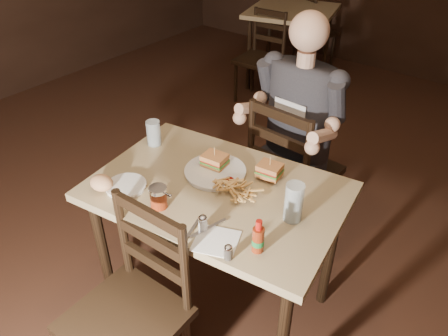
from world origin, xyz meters
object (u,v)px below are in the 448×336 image
Objects in this scene: chair_far at (294,171)px; diner at (298,101)px; bg_table at (292,18)px; glass_left at (154,133)px; chair_near at (124,320)px; bg_chair_far at (315,32)px; main_table at (217,204)px; hot_sauce at (258,236)px; side_plate at (126,187)px; syrup_dispenser at (159,197)px; bg_chair_near at (259,60)px; dinner_plate at (215,172)px; glass_right at (294,202)px.

diner reaches higher than chair_far.
bg_table is 7.59× the size of glass_left.
bg_chair_far is at bearing 106.13° from chair_near.
main_table is 1.44× the size of bg_chair_far.
side_plate is (-0.67, -0.05, -0.06)m from hot_sauce.
bg_chair_far is (-1.22, 3.24, -0.27)m from main_table.
main_table is 3.48m from bg_chair_far.
chair_near is 0.50m from syrup_dispenser.
bg_chair_near is at bearing 107.05° from syrup_dispenser.
dinner_plate is 2.81× the size of syrup_dispenser.
bg_table is 3.08m from side_plate.
main_table is at bearing -47.06° from dinner_plate.
diner is at bearing 50.10° from glass_left.
bg_chair_far is 3.00× the size of dinner_plate.
bg_table is at bearing 118.59° from hot_sauce.
chair_near is at bearing -134.29° from hot_sauce.
glass_left is at bearing 178.45° from dinner_plate.
diner is at bearing 82.66° from dinner_plate.
chair_far is at bearing -58.25° from bg_table.
bg_table is 3.14m from syrup_dispenser.
chair_far is at bearing 117.77° from glass_right.
chair_far is 1.12× the size of bg_chair_near.
bg_chair_far reaches higher than bg_table.
hot_sauce is at bearing -33.19° from dinner_plate.
chair_far is at bearing 82.98° from dinner_plate.
chair_far is 1.05m from side_plate.
diner is 0.92m from syrup_dispenser.
glass_left is at bearing -73.93° from bg_chair_near.
bg_chair_near is 2.58m from side_plate.
dinner_plate is 1.58× the size of side_plate.
bg_chair_far is 0.98× the size of bg_chair_near.
bg_table is at bearing 102.80° from syrup_dispenser.
side_plate is (0.91, -2.39, 0.36)m from bg_chair_near.
bg_table is 3.49m from chair_near.
glass_right reaches higher than hot_sauce.
diner is at bearing 70.88° from side_plate.
syrup_dispenser is at bearing -69.21° from bg_table.
glass_left reaches higher than syrup_dispenser.
dinner_plate is (1.15, -2.61, 0.10)m from bg_table.
bg_table is at bearing -55.27° from chair_far.
syrup_dispenser is at bearing -68.88° from bg_chair_near.
glass_left reaches higher than bg_table.
chair_far is 3.43× the size of dinner_plate.
diner is at bearing 87.87° from chair_near.
chair_near is 0.73m from dinner_plate.
syrup_dispenser is at bearing 129.62° from bg_chair_far.
dinner_plate is (-0.06, 0.65, 0.33)m from chair_near.
chair_far reaches higher than syrup_dispenser.
dinner_plate is at bearing 85.96° from chair_far.
glass_right is 0.55m from syrup_dispenser.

